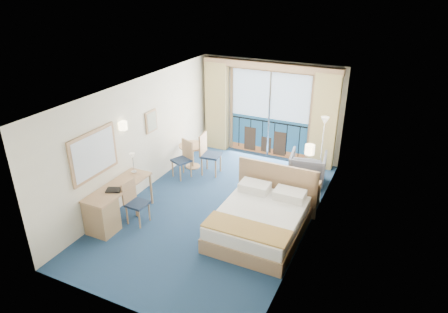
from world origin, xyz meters
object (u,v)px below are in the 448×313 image
at_px(nightstand, 309,193).
at_px(desk_chair, 134,200).
at_px(armchair, 307,168).
at_px(table_chair_b, 184,157).
at_px(floor_lamp, 324,132).
at_px(desk, 106,211).
at_px(round_table, 192,150).
at_px(table_chair_a, 208,152).
at_px(bed, 260,220).

bearing_deg(nightstand, desk_chair, -144.28).
height_order(nightstand, armchair, armchair).
height_order(nightstand, table_chair_b, table_chair_b).
bearing_deg(armchair, floor_lamp, -122.84).
bearing_deg(table_chair_b, desk, -71.55).
bearing_deg(table_chair_b, round_table, 120.88).
height_order(floor_lamp, table_chair_a, floor_lamp).
bearing_deg(desk, armchair, 49.58).
relative_size(desk_chair, table_chair_a, 0.86).
distance_m(bed, desk, 3.12).
bearing_deg(desk, nightstand, 37.88).
distance_m(table_chair_a, table_chair_b, 0.62).
bearing_deg(armchair, table_chair_a, 5.17).
xyz_separation_m(bed, table_chair_b, (-2.65, 1.52, 0.23)).
relative_size(floor_lamp, table_chair_a, 1.49).
bearing_deg(table_chair_a, round_table, 68.21).
relative_size(table_chair_a, table_chair_b, 1.12).
relative_size(desk_chair, round_table, 1.31).
relative_size(floor_lamp, round_table, 2.27).
xyz_separation_m(bed, desk_chair, (-2.52, -0.73, 0.21)).
xyz_separation_m(armchair, table_chair_a, (-2.47, -0.60, 0.21)).
xyz_separation_m(bed, table_chair_a, (-2.18, 1.93, 0.30)).
height_order(bed, armchair, bed).
xyz_separation_m(round_table, table_chair_b, (0.07, -0.55, 0.06)).
bearing_deg(floor_lamp, nightstand, -86.04).
bearing_deg(table_chair_a, table_chair_b, 124.68).
bearing_deg(armchair, desk_chair, 40.83).
relative_size(round_table, table_chair_a, 0.66).
xyz_separation_m(nightstand, armchair, (-0.31, 1.01, 0.12)).
relative_size(bed, table_chair_a, 1.95).
height_order(desk_chair, table_chair_a, table_chair_a).
distance_m(floor_lamp, round_table, 3.42).
height_order(bed, round_table, bed).
bearing_deg(table_chair_a, bed, -138.19).
relative_size(nightstand, table_chair_a, 0.51).
distance_m(round_table, table_chair_a, 0.57).
xyz_separation_m(desk, round_table, (0.16, 3.26, 0.06)).
relative_size(round_table, table_chair_b, 0.74).
relative_size(armchair, round_table, 1.23).
bearing_deg(armchair, nightstand, 98.84).
bearing_deg(floor_lamp, round_table, -164.08).
bearing_deg(table_chair_a, floor_lamp, -75.19).
relative_size(nightstand, desk, 0.34).
bearing_deg(desk, desk_chair, 52.14).
distance_m(desk, desk_chair, 0.59).
xyz_separation_m(armchair, desk, (-3.16, -3.71, 0.03)).
distance_m(bed, round_table, 3.42).
bearing_deg(round_table, floor_lamp, 15.92).
bearing_deg(table_chair_b, desk_chair, -63.39).
bearing_deg(desk_chair, table_chair_a, -4.65).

